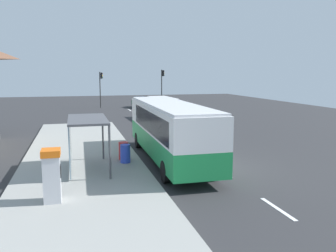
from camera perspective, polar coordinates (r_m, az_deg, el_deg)
name	(u,v)px	position (r m, az deg, el deg)	size (l,w,h in m)	color
ground_plane	(152,127)	(31.71, -2.56, -0.22)	(56.00, 92.00, 0.04)	#2D2D30
sidewalk_platform	(82,164)	(19.22, -13.71, -5.93)	(6.20, 30.00, 0.18)	#999993
lane_stripe_seg_0	(278,209)	(13.55, 17.34, -12.66)	(0.16, 2.20, 0.01)	silver
lane_stripe_seg_1	(222,171)	(17.75, 8.70, -7.28)	(0.16, 2.20, 0.01)	silver
lane_stripe_seg_2	(190,150)	(22.28, 3.57, -3.93)	(0.16, 2.20, 0.01)	silver
lane_stripe_seg_3	(169,137)	(26.97, 0.22, -1.72)	(0.16, 2.20, 0.01)	silver
lane_stripe_seg_4	(155,127)	(31.76, -2.12, -0.16)	(0.16, 2.20, 0.01)	silver
lane_stripe_seg_5	(144,120)	(36.61, -3.84, 0.99)	(0.16, 2.20, 0.01)	silver
lane_stripe_seg_6	(136,114)	(41.49, -5.16, 1.87)	(0.16, 2.20, 0.01)	silver
lane_stripe_seg_7	(130,110)	(46.40, -6.21, 2.56)	(0.16, 2.20, 0.01)	silver
bus	(169,128)	(19.22, 0.22, -0.35)	(2.66, 11.04, 3.21)	#1E8C47
white_van	(162,107)	(36.95, -0.91, 3.17)	(2.20, 5.27, 2.30)	white
sedan_near	(141,102)	(49.79, -4.44, 3.90)	(1.99, 4.47, 1.52)	#195933
ticket_machine	(52,175)	(13.54, -18.27, -7.53)	(0.66, 0.76, 1.94)	silver
recycling_bin_blue	(125,154)	(18.60, -6.92, -4.45)	(0.52, 0.52, 0.95)	blue
recycling_bin_red	(123,151)	(19.28, -7.21, -3.99)	(0.52, 0.52, 0.95)	red
traffic_light_near_side	(162,82)	(50.53, -0.93, 7.07)	(0.49, 0.28, 5.29)	#2D2D2D
traffic_light_far_side	(101,84)	(49.99, -10.83, 6.68)	(0.49, 0.28, 4.96)	#2D2D2D
bus_shelter	(81,131)	(17.34, -13.88, -0.73)	(1.80, 4.00, 2.50)	#4C4C51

